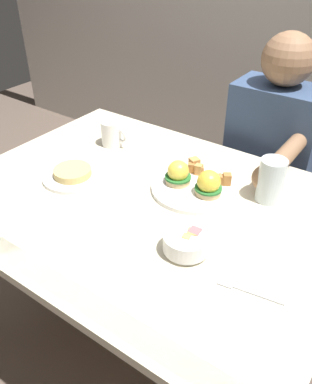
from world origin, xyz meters
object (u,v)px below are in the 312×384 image
(water_glass_near, at_px, (270,183))
(diner_person, at_px, (268,161))
(side_plate, at_px, (73,175))
(dining_table, at_px, (146,226))
(fruit_bowl, at_px, (187,243))
(fork, at_px, (246,290))
(coffee_mug, at_px, (112,133))
(eggs_benedict_plate, at_px, (195,183))

(water_glass_near, distance_m, diner_person, 0.44)
(side_plate, bearing_deg, dining_table, 9.56)
(side_plate, bearing_deg, water_glass_near, 24.37)
(dining_table, relative_size, diner_person, 1.05)
(fruit_bowl, height_order, diner_person, diner_person)
(fork, bearing_deg, coffee_mug, 152.54)
(fork, bearing_deg, water_glass_near, 105.35)
(dining_table, height_order, water_glass_near, water_glass_near)
(coffee_mug, bearing_deg, fruit_bowl, -32.33)
(fruit_bowl, relative_size, diner_person, 0.11)
(coffee_mug, height_order, fork, coffee_mug)
(fork, relative_size, diner_person, 0.14)
(dining_table, bearing_deg, eggs_benedict_plate, 52.78)
(eggs_benedict_plate, xyz_separation_m, fork, (0.31, -0.29, -0.02))
(side_plate, xyz_separation_m, diner_person, (0.43, 0.65, -0.10))
(dining_table, distance_m, fruit_bowl, 0.29)
(eggs_benedict_plate, bearing_deg, diner_person, 81.90)
(fruit_bowl, height_order, water_glass_near, water_glass_near)
(coffee_mug, bearing_deg, side_plate, -79.18)
(eggs_benedict_plate, bearing_deg, coffee_mug, 167.98)
(dining_table, xyz_separation_m, eggs_benedict_plate, (0.10, 0.13, 0.13))
(diner_person, bearing_deg, coffee_mug, -141.31)
(fruit_bowl, xyz_separation_m, fork, (0.18, -0.03, -0.03))
(fruit_bowl, distance_m, water_glass_near, 0.35)
(eggs_benedict_plate, xyz_separation_m, fruit_bowl, (0.13, -0.26, 0.00))
(diner_person, bearing_deg, dining_table, -105.28)
(eggs_benedict_plate, xyz_separation_m, side_plate, (-0.36, -0.17, -0.01))
(eggs_benedict_plate, xyz_separation_m, coffee_mug, (-0.41, 0.09, 0.02))
(fruit_bowl, distance_m, coffee_mug, 0.64)
(dining_table, height_order, side_plate, side_plate)
(dining_table, distance_m, coffee_mug, 0.41)
(fruit_bowl, bearing_deg, eggs_benedict_plate, 116.95)
(fork, height_order, water_glass_near, water_glass_near)
(dining_table, xyz_separation_m, water_glass_near, (0.31, 0.21, 0.16))
(eggs_benedict_plate, xyz_separation_m, diner_person, (0.07, 0.47, -0.12))
(dining_table, height_order, diner_person, diner_person)
(fruit_bowl, distance_m, diner_person, 0.74)
(coffee_mug, height_order, side_plate, coffee_mug)
(water_glass_near, bearing_deg, eggs_benedict_plate, -157.37)
(fruit_bowl, bearing_deg, fork, -10.30)
(water_glass_near, bearing_deg, fruit_bowl, -102.91)
(eggs_benedict_plate, height_order, fruit_bowl, eggs_benedict_plate)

